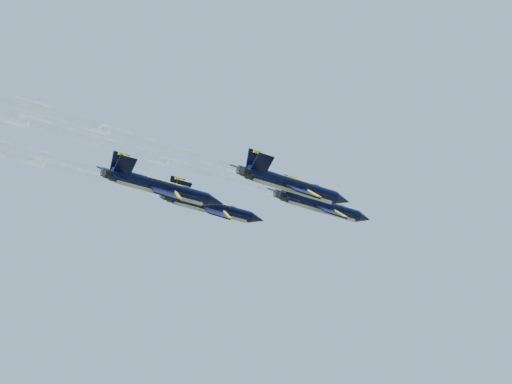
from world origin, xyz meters
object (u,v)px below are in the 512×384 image
Objects in this scene: jet_left at (213,207)px; jet_lead at (323,206)px; jet_right at (295,186)px; jet_slot at (163,188)px.

jet_lead is at bearing 54.20° from jet_left.
jet_right is at bearing 3.18° from jet_left.
jet_lead is 15.55m from jet_right.
jet_lead is 25.81m from jet_slot.
jet_lead is 1.00× the size of jet_left.
jet_right is at bearing -51.20° from jet_lead.
jet_lead and jet_right have the same top height.
jet_left is at bearing -176.82° from jet_right.
jet_slot is at bearing -126.63° from jet_right.
jet_right is (5.62, -14.50, 0.00)m from jet_lead.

